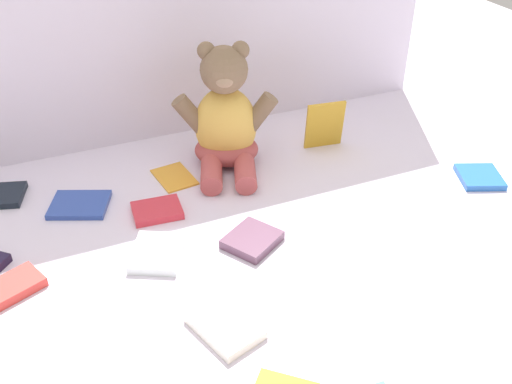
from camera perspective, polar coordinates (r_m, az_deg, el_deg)
The scene contains 11 objects.
ground_plane at distance 1.26m, azimuth -2.65°, elevation -1.65°, with size 3.20×3.20×0.00m, color silver.
teddy_bear at distance 1.37m, azimuth -2.97°, elevation 6.84°, with size 0.24×0.25×0.30m.
book_case_0 at distance 1.16m, azimuth -0.41°, elevation -4.68°, with size 0.09×0.10×0.02m, color #603D52.
book_case_1 at distance 1.14m, azimuth -23.45°, elevation -8.93°, with size 0.07×0.14×0.02m, color red.
book_case_2 at distance 1.47m, azimuth 6.69°, elevation 6.50°, with size 0.10×0.01×0.12m, color gold.
book_case_3 at distance 1.26m, azimuth -9.60°, elevation -1.79°, with size 0.08×0.10×0.02m, color red.
book_case_4 at distance 1.32m, azimuth -16.79°, elevation -1.20°, with size 0.10×0.12×0.01m, color #2E4BA4.
book_case_8 at distance 1.45m, azimuth 20.92°, elevation 1.38°, with size 0.09×0.10×0.01m, color blue.
book_case_9 at distance 0.99m, azimuth -3.03°, elevation -12.90°, with size 0.08×0.12×0.02m, color white.
book_case_11 at distance 1.14m, azimuth -9.61°, elevation -5.88°, with size 0.09×0.11×0.02m, color white.
book_case_12 at distance 1.37m, azimuth -7.95°, elevation 1.51°, with size 0.08×0.11×0.01m, color gold.
Camera 1 is at (-0.35, -0.96, 0.73)m, focal length 41.11 mm.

